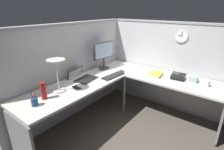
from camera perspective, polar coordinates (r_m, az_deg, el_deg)
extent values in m
plane|color=#4C443D|center=(3.13, 4.59, -13.94)|extent=(6.80, 6.80, 0.00)
cube|color=#B2B2B7|center=(3.05, -12.68, 1.03)|extent=(2.57, 0.10, 1.55)
cube|color=#939399|center=(2.88, -13.97, 15.94)|extent=(2.57, 0.12, 0.03)
cube|color=#B2B2B7|center=(3.39, 16.86, 2.68)|extent=(0.10, 2.37, 1.55)
cube|color=#939399|center=(3.24, 18.37, 16.03)|extent=(0.12, 2.37, 0.03)
cube|color=beige|center=(2.79, -7.39, -1.88)|extent=(2.35, 0.66, 0.03)
cube|color=beige|center=(2.96, 19.97, -1.66)|extent=(0.66, 1.49, 0.03)
cylinder|color=slate|center=(3.14, 3.93, -6.35)|extent=(0.05, 0.05, 0.70)
cube|color=slate|center=(2.42, -27.50, -18.34)|extent=(0.03, 0.58, 0.60)
cube|color=slate|center=(3.01, 32.40, -11.20)|extent=(0.58, 0.03, 0.60)
cylinder|color=#38383D|center=(3.27, -2.62, 2.28)|extent=(0.20, 0.20, 0.02)
cylinder|color=#38383D|center=(3.24, -2.65, 3.95)|extent=(0.04, 0.04, 0.20)
cube|color=#38383D|center=(3.18, -2.72, 8.09)|extent=(0.46, 0.08, 0.30)
cube|color=#99B2D1|center=(3.17, -2.49, 8.04)|extent=(0.42, 0.05, 0.26)
cube|color=#232326|center=(2.80, -8.41, -1.34)|extent=(0.37, 0.29, 0.02)
cube|color=black|center=(2.79, -8.42, -1.15)|extent=(0.31, 0.22, 0.00)
cube|color=#232326|center=(2.92, -11.97, 0.17)|extent=(0.35, 0.12, 0.22)
cube|color=silver|center=(2.92, -11.86, 0.15)|extent=(0.31, 0.10, 0.18)
cube|color=#232326|center=(2.89, 0.43, -0.27)|extent=(0.44, 0.17, 0.02)
ellipsoid|color=#38383D|center=(3.11, 3.21, 1.37)|extent=(0.06, 0.10, 0.03)
cylinder|color=#B7BABF|center=(2.50, -16.76, -4.82)|extent=(0.17, 0.17, 0.02)
cylinder|color=#B7BABF|center=(2.43, -17.23, -0.74)|extent=(0.02, 0.02, 0.38)
cone|color=#B7BABF|center=(2.37, -17.75, 3.76)|extent=(0.24, 0.24, 0.09)
cylinder|color=navy|center=(2.23, -23.85, -7.98)|extent=(0.08, 0.08, 0.10)
cylinder|color=#1E1EB2|center=(2.20, -24.48, -6.53)|extent=(0.01, 0.02, 0.13)
cylinder|color=#B21E1E|center=(2.20, -23.71, -6.42)|extent=(0.01, 0.02, 0.13)
cylinder|color=#D8591E|center=(2.21, -24.23, -6.11)|extent=(0.03, 0.03, 0.01)
cube|color=black|center=(2.54, -11.46, -4.02)|extent=(0.09, 0.15, 0.01)
cylinder|color=maroon|center=(2.32, -21.41, -4.81)|extent=(0.07, 0.07, 0.22)
cube|color=black|center=(2.98, 20.63, -0.56)|extent=(0.21, 0.22, 0.10)
cube|color=#8CA58C|center=(2.97, 20.17, 0.27)|extent=(0.02, 0.09, 0.04)
cube|color=black|center=(2.96, 22.27, -0.52)|extent=(0.19, 0.06, 0.04)
cube|color=silver|center=(3.03, 13.74, 0.12)|extent=(0.29, 0.22, 0.02)
cube|color=yellow|center=(3.03, 14.07, 0.54)|extent=(0.29, 0.23, 0.02)
cylinder|color=silver|center=(2.87, 28.53, -2.36)|extent=(0.08, 0.08, 0.10)
cube|color=#8CAD99|center=(2.95, 24.94, -1.17)|extent=(0.12, 0.12, 0.09)
cylinder|color=#B7BABF|center=(3.15, 21.68, 11.62)|extent=(0.03, 0.22, 0.22)
cylinder|color=white|center=(3.13, 21.59, 11.59)|extent=(0.00, 0.19, 0.19)
cube|color=black|center=(3.13, 21.25, 11.82)|extent=(0.00, 0.06, 0.01)
cube|color=black|center=(3.12, 21.84, 12.18)|extent=(0.00, 0.01, 0.08)
cube|color=pink|center=(3.28, -5.44, 7.91)|extent=(0.11, 0.00, 0.10)
cube|color=#99B7E5|center=(3.27, -5.04, 11.93)|extent=(0.10, 0.00, 0.10)
cube|color=#EAD84C|center=(2.82, -15.35, 5.01)|extent=(0.08, 0.00, 0.08)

